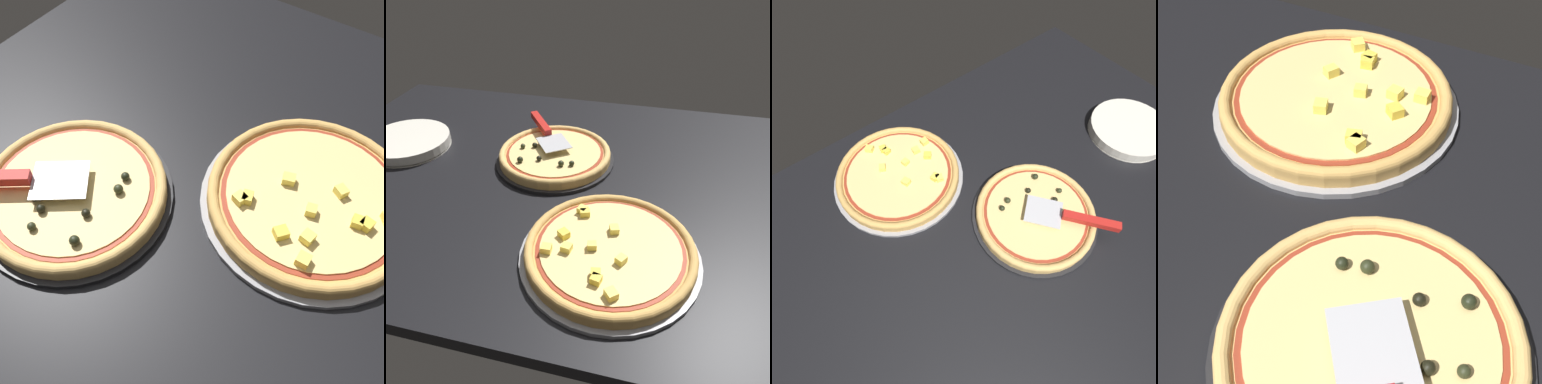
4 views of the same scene
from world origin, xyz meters
The scene contains 5 objects.
ground_plane centered at (0.00, 0.00, -1.80)cm, with size 154.00×107.85×3.60cm, color black.
pizza_pan_front centered at (0.71, -7.33, 0.50)cm, with size 35.31×35.31×1.00cm, color black.
pizza_front centered at (0.73, -7.31, 2.51)cm, with size 33.19×33.19×4.07cm.
pizza_pan_back centered at (-21.99, 28.05, 0.50)cm, with size 39.19×39.19×1.00cm, color #939399.
pizza_back centered at (-21.94, 28.07, 2.48)cm, with size 36.84×36.84×3.79cm.
Camera 4 is at (10.45, -31.82, 55.12)cm, focal length 50.00 mm.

